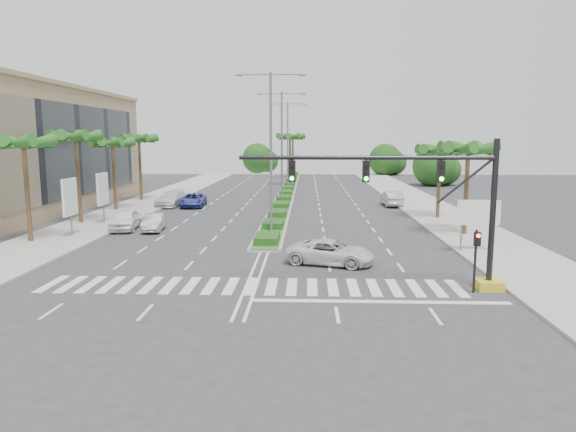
% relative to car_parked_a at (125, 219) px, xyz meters
% --- Properties ---
extents(ground, '(160.00, 160.00, 0.00)m').
position_rel_car_parked_a_xyz_m(ground, '(11.75, -15.44, -0.81)').
color(ground, '#333335').
rests_on(ground, ground).
extents(footpath_right, '(6.00, 120.00, 0.15)m').
position_rel_car_parked_a_xyz_m(footpath_right, '(26.95, 4.56, -0.74)').
color(footpath_right, gray).
rests_on(footpath_right, ground).
extents(footpath_left, '(6.00, 120.00, 0.15)m').
position_rel_car_parked_a_xyz_m(footpath_left, '(-3.45, 4.56, -0.74)').
color(footpath_left, gray).
rests_on(footpath_left, ground).
extents(median, '(2.20, 75.00, 0.20)m').
position_rel_car_parked_a_xyz_m(median, '(11.75, 29.56, -0.71)').
color(median, gray).
rests_on(median, ground).
extents(median_grass, '(1.80, 75.00, 0.04)m').
position_rel_car_parked_a_xyz_m(median_grass, '(11.75, 29.56, -0.59)').
color(median_grass, '#28561D').
rests_on(median_grass, median).
extents(building, '(12.00, 36.00, 12.00)m').
position_rel_car_parked_a_xyz_m(building, '(-14.25, 10.56, 5.19)').
color(building, tan).
rests_on(building, ground).
extents(signal_gantry, '(12.60, 1.20, 7.20)m').
position_rel_car_parked_a_xyz_m(signal_gantry, '(21.02, -15.44, 2.64)').
color(signal_gantry, gold).
rests_on(signal_gantry, ground).
extents(pedestrian_signal, '(0.28, 0.36, 3.00)m').
position_rel_car_parked_a_xyz_m(pedestrian_signal, '(22.35, -16.12, 1.23)').
color(pedestrian_signal, black).
rests_on(pedestrian_signal, ground).
extents(direction_sign, '(2.70, 0.11, 3.40)m').
position_rel_car_parked_a_xyz_m(direction_sign, '(25.25, -7.45, 1.64)').
color(direction_sign, slate).
rests_on(direction_sign, ground).
extents(billboard_near, '(0.18, 2.10, 4.35)m').
position_rel_car_parked_a_xyz_m(billboard_near, '(-2.75, -3.44, 2.15)').
color(billboard_near, slate).
rests_on(billboard_near, ground).
extents(billboard_far, '(0.18, 2.10, 4.35)m').
position_rel_car_parked_a_xyz_m(billboard_far, '(-2.75, 2.56, 2.15)').
color(billboard_far, slate).
rests_on(billboard_far, ground).
extents(palm_left_near, '(4.57, 4.68, 7.55)m').
position_rel_car_parked_a_xyz_m(palm_left_near, '(-4.75, -5.44, 5.88)').
color(palm_left_near, brown).
rests_on(palm_left_near, ground).
extents(palm_left_mid, '(4.57, 4.68, 7.95)m').
position_rel_car_parked_a_xyz_m(palm_left_mid, '(-4.75, 2.56, 6.26)').
color(palm_left_mid, brown).
rests_on(palm_left_mid, ground).
extents(palm_left_far, '(4.57, 4.68, 7.35)m').
position_rel_car_parked_a_xyz_m(palm_left_far, '(-4.75, 10.56, 5.68)').
color(palm_left_far, brown).
rests_on(palm_left_far, ground).
extents(palm_left_end, '(4.57, 4.68, 7.75)m').
position_rel_car_parked_a_xyz_m(palm_left_end, '(-4.75, 18.56, 6.07)').
color(palm_left_end, brown).
rests_on(palm_left_end, ground).
extents(palm_right_near, '(4.57, 4.68, 7.05)m').
position_rel_car_parked_a_xyz_m(palm_right_near, '(26.25, -1.44, 5.39)').
color(palm_right_near, brown).
rests_on(palm_right_near, ground).
extents(palm_right_far, '(4.57, 4.68, 6.75)m').
position_rel_car_parked_a_xyz_m(palm_right_far, '(26.25, 6.56, 5.10)').
color(palm_right_far, brown).
rests_on(palm_right_far, ground).
extents(palm_median_a, '(4.57, 4.68, 8.05)m').
position_rel_car_parked_a_xyz_m(palm_median_a, '(11.75, 39.56, 6.36)').
color(palm_median_a, brown).
rests_on(palm_median_a, ground).
extents(palm_median_b, '(4.57, 4.68, 8.05)m').
position_rel_car_parked_a_xyz_m(palm_median_b, '(11.75, 54.56, 6.36)').
color(palm_median_b, brown).
rests_on(palm_median_b, ground).
extents(streetlight_near, '(5.10, 0.25, 12.00)m').
position_rel_car_parked_a_xyz_m(streetlight_near, '(11.75, -1.44, 5.99)').
color(streetlight_near, slate).
rests_on(streetlight_near, ground).
extents(streetlight_mid, '(5.10, 0.25, 12.00)m').
position_rel_car_parked_a_xyz_m(streetlight_mid, '(11.75, 14.56, 5.99)').
color(streetlight_mid, slate).
rests_on(streetlight_mid, ground).
extents(streetlight_far, '(5.10, 0.25, 12.00)m').
position_rel_car_parked_a_xyz_m(streetlight_far, '(11.75, 30.56, 5.99)').
color(streetlight_far, slate).
rests_on(streetlight_far, ground).
extents(car_parked_a, '(2.52, 4.98, 1.63)m').
position_rel_car_parked_a_xyz_m(car_parked_a, '(0.00, 0.00, 0.00)').
color(car_parked_a, white).
rests_on(car_parked_a, ground).
extents(car_parked_b, '(1.81, 4.13, 1.32)m').
position_rel_car_parked_a_xyz_m(car_parked_b, '(2.42, -0.36, -0.15)').
color(car_parked_b, '#B1B0B6').
rests_on(car_parked_b, ground).
extents(car_parked_c, '(2.76, 5.30, 1.43)m').
position_rel_car_parked_a_xyz_m(car_parked_c, '(2.36, 13.92, -0.10)').
color(car_parked_c, '#303F93').
rests_on(car_parked_c, ground).
extents(car_parked_d, '(2.89, 5.74, 1.60)m').
position_rel_car_parked_a_xyz_m(car_parked_d, '(-0.05, 14.34, -0.01)').
color(car_parked_d, silver).
rests_on(car_parked_d, ground).
extents(car_crossing, '(5.50, 3.63, 1.40)m').
position_rel_car_parked_a_xyz_m(car_crossing, '(15.85, -10.77, -0.11)').
color(car_crossing, silver).
rests_on(car_crossing, ground).
extents(car_right, '(1.89, 4.95, 1.61)m').
position_rel_car_parked_a_xyz_m(car_right, '(23.55, 15.45, -0.01)').
color(car_right, '#B7B7BC').
rests_on(car_right, ground).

